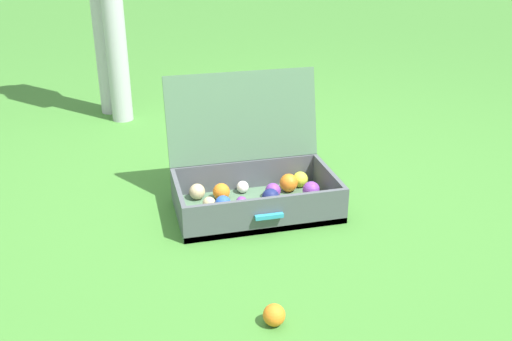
{
  "coord_description": "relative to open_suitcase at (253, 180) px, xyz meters",
  "views": [
    {
      "loc": [
        -0.54,
        -2.12,
        1.13
      ],
      "look_at": [
        -0.02,
        -0.06,
        0.18
      ],
      "focal_mm": 40.75,
      "sensor_mm": 36.0,
      "label": 1
    }
  ],
  "objects": [
    {
      "name": "open_suitcase",
      "position": [
        0.0,
        0.0,
        0.0
      ],
      "size": [
        0.65,
        0.5,
        0.52
      ],
      "color": "#4C7051",
      "rests_on": "ground"
    },
    {
      "name": "ground_plane",
      "position": [
        0.02,
        0.0,
        -0.12
      ],
      "size": [
        16.0,
        16.0,
        0.0
      ],
      "primitive_type": "plane",
      "color": "#3D7A2D"
    },
    {
      "name": "stray_ball_on_grass",
      "position": [
        -0.13,
        -0.78,
        -0.08
      ],
      "size": [
        0.07,
        0.07,
        0.07
      ],
      "primitive_type": "sphere",
      "color": "orange",
      "rests_on": "ground"
    }
  ]
}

